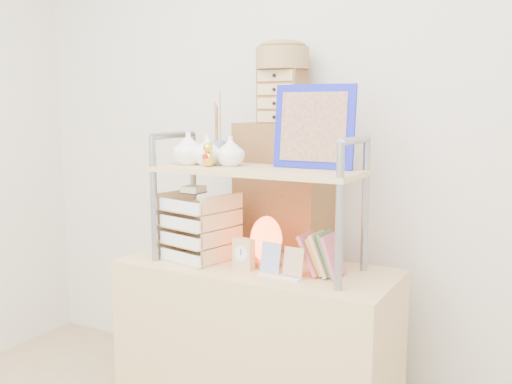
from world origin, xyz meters
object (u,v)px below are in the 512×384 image
desk (256,348)px  cabinet (283,261)px  letter_tray (195,230)px  salt_lamp (266,241)px

desk → cabinet: (-0.05, 0.37, 0.30)m
cabinet → letter_tray: bearing=-113.4°
desk → letter_tray: letter_tray is taller
desk → letter_tray: (-0.29, -0.04, 0.51)m
desk → salt_lamp: bearing=14.5°
letter_tray → salt_lamp: (0.34, 0.05, -0.02)m
letter_tray → salt_lamp: 0.34m
cabinet → letter_tray: size_ratio=4.07×
desk → letter_tray: size_ratio=3.62×
desk → salt_lamp: size_ratio=5.54×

